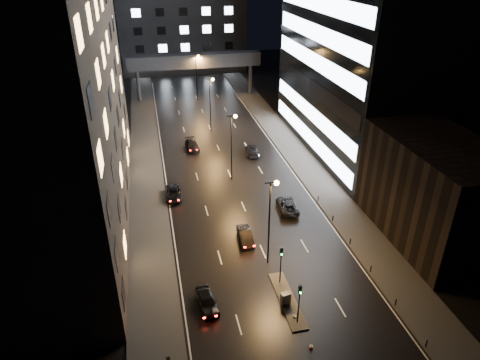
{
  "coord_description": "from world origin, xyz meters",
  "views": [
    {
      "loc": [
        -10.94,
        -27.66,
        30.17
      ],
      "look_at": [
        -0.45,
        20.17,
        4.0
      ],
      "focal_mm": 32.0,
      "sensor_mm": 36.0,
      "label": 1
    }
  ],
  "objects_px": {
    "car_toward_b": "(252,150)",
    "car_away_b": "(245,236)",
    "car_away_c": "(173,193)",
    "utility_cabinet": "(286,299)",
    "car_away_a": "(207,301)",
    "car_away_d": "(192,145)",
    "car_toward_a": "(287,205)"
  },
  "relations": [
    {
      "from": "utility_cabinet",
      "to": "car_away_b",
      "type": "bearing_deg",
      "value": 87.49
    },
    {
      "from": "car_away_a",
      "to": "car_away_d",
      "type": "xyz_separation_m",
      "value": [
        3.0,
        37.48,
        0.0
      ]
    },
    {
      "from": "car_away_a",
      "to": "car_toward_b",
      "type": "xyz_separation_m",
      "value": [
        12.61,
        33.14,
        0.02
      ]
    },
    {
      "from": "car_away_c",
      "to": "car_toward_b",
      "type": "xyz_separation_m",
      "value": [
        14.12,
        11.63,
        0.07
      ]
    },
    {
      "from": "car_away_b",
      "to": "car_away_c",
      "type": "height_order",
      "value": "car_away_b"
    },
    {
      "from": "car_away_b",
      "to": "car_away_d",
      "type": "height_order",
      "value": "car_away_d"
    },
    {
      "from": "car_away_b",
      "to": "utility_cabinet",
      "type": "bearing_deg",
      "value": -81.06
    },
    {
      "from": "car_toward_a",
      "to": "car_away_b",
      "type": "bearing_deg",
      "value": 44.3
    },
    {
      "from": "car_away_c",
      "to": "car_away_d",
      "type": "relative_size",
      "value": 0.98
    },
    {
      "from": "car_away_d",
      "to": "car_toward_a",
      "type": "xyz_separation_m",
      "value": [
        9.93,
        -22.4,
        -0.0
      ]
    },
    {
      "from": "car_away_c",
      "to": "utility_cabinet",
      "type": "distance_m",
      "value": 24.65
    },
    {
      "from": "car_away_a",
      "to": "car_away_b",
      "type": "bearing_deg",
      "value": 50.64
    },
    {
      "from": "car_away_a",
      "to": "car_toward_a",
      "type": "bearing_deg",
      "value": 42.23
    },
    {
      "from": "car_away_b",
      "to": "car_away_d",
      "type": "xyz_separation_m",
      "value": [
        -2.99,
        27.97,
        0.01
      ]
    },
    {
      "from": "car_toward_a",
      "to": "car_toward_b",
      "type": "height_order",
      "value": "car_toward_b"
    },
    {
      "from": "car_toward_a",
      "to": "car_away_c",
      "type": "bearing_deg",
      "value": -18.44
    },
    {
      "from": "car_away_d",
      "to": "car_away_a",
      "type": "bearing_deg",
      "value": -97.99
    },
    {
      "from": "car_away_c",
      "to": "car_toward_a",
      "type": "distance_m",
      "value": 15.81
    },
    {
      "from": "car_toward_b",
      "to": "car_away_a",
      "type": "bearing_deg",
      "value": 76.61
    },
    {
      "from": "car_away_a",
      "to": "car_away_d",
      "type": "distance_m",
      "value": 37.6
    },
    {
      "from": "car_away_b",
      "to": "car_away_d",
      "type": "bearing_deg",
      "value": 97.79
    },
    {
      "from": "car_toward_b",
      "to": "car_away_b",
      "type": "bearing_deg",
      "value": 81.79
    },
    {
      "from": "car_toward_b",
      "to": "car_away_d",
      "type": "bearing_deg",
      "value": -16.88
    },
    {
      "from": "car_toward_a",
      "to": "car_toward_b",
      "type": "xyz_separation_m",
      "value": [
        -0.32,
        18.06,
        0.02
      ]
    },
    {
      "from": "car_away_d",
      "to": "car_toward_b",
      "type": "distance_m",
      "value": 10.54
    },
    {
      "from": "car_toward_a",
      "to": "utility_cabinet",
      "type": "bearing_deg",
      "value": 77.07
    },
    {
      "from": "car_away_b",
      "to": "car_toward_a",
      "type": "xyz_separation_m",
      "value": [
        6.94,
        5.56,
        0.01
      ]
    },
    {
      "from": "car_away_a",
      "to": "car_away_c",
      "type": "distance_m",
      "value": 21.56
    },
    {
      "from": "car_away_d",
      "to": "car_toward_b",
      "type": "xyz_separation_m",
      "value": [
        9.61,
        -4.34,
        0.02
      ]
    },
    {
      "from": "car_away_a",
      "to": "utility_cabinet",
      "type": "xyz_separation_m",
      "value": [
        7.39,
        -1.48,
        0.13
      ]
    },
    {
      "from": "car_away_a",
      "to": "car_toward_b",
      "type": "height_order",
      "value": "car_toward_b"
    },
    {
      "from": "car_toward_a",
      "to": "utility_cabinet",
      "type": "xyz_separation_m",
      "value": [
        -5.54,
        -16.56,
        0.13
      ]
    }
  ]
}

